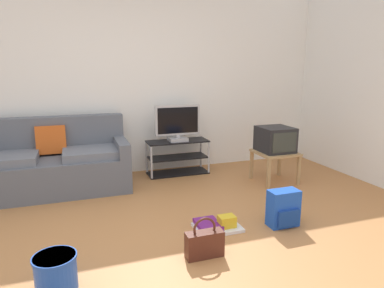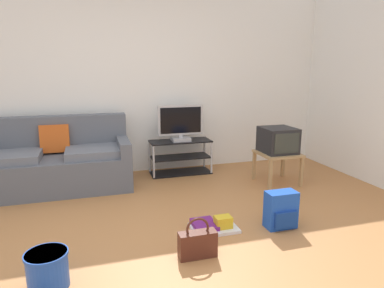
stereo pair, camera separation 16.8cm
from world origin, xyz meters
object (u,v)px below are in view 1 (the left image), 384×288
side_table (275,156)px  floor_tray (217,225)px  flat_tv (178,123)px  couch (52,164)px  handbag (204,243)px  tv_stand (178,157)px  crt_tv (275,139)px  cleaning_bucket (56,272)px  backpack (283,209)px

side_table → floor_tray: 1.72m
side_table → flat_tv: bearing=145.9°
couch → handbag: bearing=-59.5°
tv_stand → side_table: size_ratio=1.72×
tv_stand → couch: bearing=-174.3°
couch → crt_tv: size_ratio=4.22×
cleaning_bucket → flat_tv: bearing=55.6°
handbag → cleaning_bucket: 1.15m
couch → flat_tv: size_ratio=2.84×
side_table → cleaning_bucket: size_ratio=1.70×
flat_tv → floor_tray: bearing=-95.1°
floor_tray → backpack: bearing=-12.0°
couch → floor_tray: size_ratio=4.23×
flat_tv → side_table: (1.14, -0.77, -0.39)m
handbag → cleaning_bucket: handbag is taller
crt_tv → cleaning_bucket: 3.20m
tv_stand → cleaning_bucket: tv_stand is taller
tv_stand → backpack: 2.06m
handbag → floor_tray: bearing=55.1°
cleaning_bucket → crt_tv: bearing=30.0°
crt_tv → backpack: 1.45m
couch → crt_tv: 2.93m
handbag → floor_tray: (0.30, 0.42, -0.08)m
couch → side_table: size_ratio=3.62×
handbag → flat_tv: bearing=78.5°
handbag → backpack: bearing=16.8°
flat_tv → floor_tray: 1.98m
cleaning_bucket → backpack: bearing=9.9°
cleaning_bucket → floor_tray: bearing=19.2°
couch → tv_stand: bearing=5.7°
tv_stand → flat_tv: (0.00, -0.02, 0.50)m
couch → side_table: (2.85, -0.63, 0.02)m
backpack → handbag: backpack is taller
side_table → backpack: side_table is taller
tv_stand → crt_tv: size_ratio=2.01×
backpack → tv_stand: bearing=88.1°
handbag → floor_tray: size_ratio=0.79×
floor_tray → couch: bearing=132.4°
crt_tv → cleaning_bucket: size_ratio=1.46×
backpack → flat_tv: bearing=88.3°
flat_tv → side_table: 1.44m
side_table → handbag: size_ratio=1.48×
side_table → backpack: bearing=-118.6°
crt_tv → tv_stand: bearing=145.7°
crt_tv → floor_tray: bearing=-140.4°
tv_stand → floor_tray: (-0.16, -1.86, -0.21)m
flat_tv → floor_tray: size_ratio=1.49×
side_table → crt_tv: bearing=90.0°
tv_stand → crt_tv: bearing=-34.3°
flat_tv → backpack: size_ratio=1.79×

